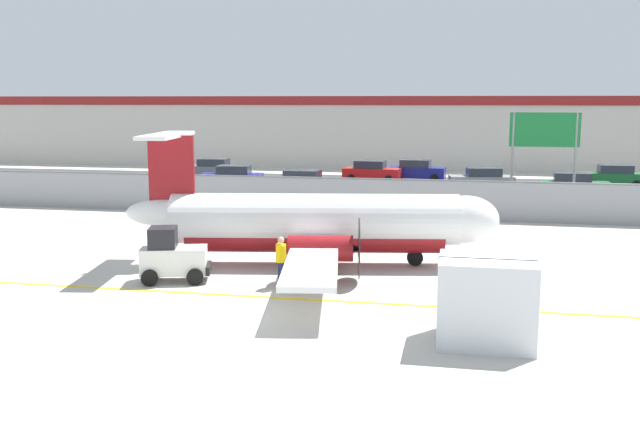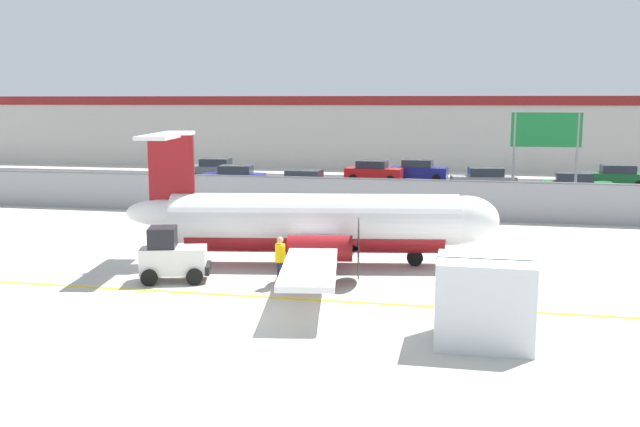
% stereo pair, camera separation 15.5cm
% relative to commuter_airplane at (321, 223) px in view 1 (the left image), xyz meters
% --- Properties ---
extents(ground_plane, '(140.00, 140.00, 0.01)m').
position_rel_commuter_airplane_xyz_m(ground_plane, '(0.58, -4.75, -1.60)').
color(ground_plane, '#BCB7AD').
extents(perimeter_fence, '(98.00, 0.10, 2.10)m').
position_rel_commuter_airplane_xyz_m(perimeter_fence, '(0.58, 11.25, -0.49)').
color(perimeter_fence, gray).
rests_on(perimeter_fence, ground).
extents(parking_lot_strip, '(98.00, 17.00, 0.12)m').
position_rel_commuter_airplane_xyz_m(parking_lot_strip, '(0.58, 22.75, -1.54)').
color(parking_lot_strip, '#38383A').
rests_on(parking_lot_strip, ground).
extents(background_building, '(91.00, 8.10, 6.50)m').
position_rel_commuter_airplane_xyz_m(background_building, '(0.58, 41.24, 1.66)').
color(background_building, beige).
rests_on(background_building, ground).
extents(commuter_airplane, '(13.99, 16.05, 4.92)m').
position_rel_commuter_airplane_xyz_m(commuter_airplane, '(0.00, 0.00, 0.00)').
color(commuter_airplane, white).
rests_on(commuter_airplane, ground).
extents(baggage_tug, '(2.54, 1.90, 1.88)m').
position_rel_commuter_airplane_xyz_m(baggage_tug, '(-4.50, -3.42, -0.75)').
color(baggage_tug, silver).
rests_on(baggage_tug, ground).
extents(ground_crew_worker, '(0.47, 0.51, 1.70)m').
position_rel_commuter_airplane_xyz_m(ground_crew_worker, '(-0.67, -3.44, -0.65)').
color(ground_crew_worker, '#191E4C').
rests_on(ground_crew_worker, ground).
extents(cargo_container, '(2.44, 2.01, 2.20)m').
position_rel_commuter_airplane_xyz_m(cargo_container, '(5.80, -7.75, -0.50)').
color(cargo_container, silver).
rests_on(cargo_container, ground).
extents(traffic_cone_near_left, '(0.36, 0.36, 0.64)m').
position_rel_commuter_airplane_xyz_m(traffic_cone_near_left, '(1.64, 2.82, -1.29)').
color(traffic_cone_near_left, orange).
rests_on(traffic_cone_near_left, ground).
extents(traffic_cone_near_right, '(0.36, 0.36, 0.64)m').
position_rel_commuter_airplane_xyz_m(traffic_cone_near_right, '(-1.21, -0.46, -1.29)').
color(traffic_cone_near_right, orange).
rests_on(traffic_cone_near_right, ground).
extents(parked_car_0, '(4.24, 2.08, 1.58)m').
position_rel_commuter_airplane_xyz_m(parked_car_0, '(-13.78, 26.31, -0.71)').
color(parked_car_0, slate).
rests_on(parked_car_0, parking_lot_strip).
extents(parked_car_1, '(4.35, 2.34, 1.58)m').
position_rel_commuter_airplane_xyz_m(parked_car_1, '(-10.43, 21.05, -0.71)').
color(parked_car_1, navy).
rests_on(parked_car_1, parking_lot_strip).
extents(parked_car_2, '(4.30, 2.20, 1.58)m').
position_rel_commuter_airplane_xyz_m(parked_car_2, '(-5.07, 18.78, -0.71)').
color(parked_car_2, red).
rests_on(parked_car_2, parking_lot_strip).
extents(parked_car_3, '(4.33, 2.27, 1.58)m').
position_rel_commuter_airplane_xyz_m(parked_car_3, '(-1.52, 26.90, -0.71)').
color(parked_car_3, red).
rests_on(parked_car_3, parking_lot_strip).
extents(parked_car_4, '(4.33, 2.28, 1.58)m').
position_rel_commuter_airplane_xyz_m(parked_car_4, '(1.74, 28.43, -0.71)').
color(parked_car_4, navy).
rests_on(parked_car_4, parking_lot_strip).
extents(parked_car_5, '(4.39, 2.45, 1.58)m').
position_rel_commuter_airplane_xyz_m(parked_car_5, '(6.41, 22.81, -0.71)').
color(parked_car_5, gray).
rests_on(parked_car_5, parking_lot_strip).
extents(parked_car_6, '(4.28, 2.17, 1.58)m').
position_rel_commuter_airplane_xyz_m(parked_car_6, '(11.93, 20.52, -0.71)').
color(parked_car_6, '#19662D').
rests_on(parked_car_6, parking_lot_strip).
extents(parked_car_7, '(4.23, 2.05, 1.58)m').
position_rel_commuter_airplane_xyz_m(parked_car_7, '(15.46, 26.77, -0.71)').
color(parked_car_7, '#19662D').
rests_on(parked_car_7, parking_lot_strip).
extents(highway_sign, '(3.60, 0.14, 5.50)m').
position_rel_commuter_airplane_xyz_m(highway_sign, '(9.30, 13.56, 2.54)').
color(highway_sign, slate).
rests_on(highway_sign, ground).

